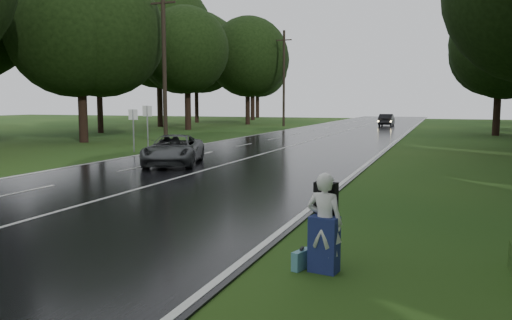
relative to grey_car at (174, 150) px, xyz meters
The scene contains 15 objects.
ground 9.76m from the grey_car, 77.62° to the right, with size 160.00×160.00×0.00m, color #254514.
road 10.72m from the grey_car, 78.75° to the left, with size 12.00×140.00×0.04m, color black.
lane_center 10.72m from the grey_car, 78.75° to the left, with size 0.12×140.00×0.01m, color silver.
grey_car is the anchor object (origin of this frame).
far_car 40.79m from the grey_car, 83.30° to the left, with size 1.47×4.21×1.39m, color black.
hitchhiker 14.63m from the grey_car, 50.58° to the right, with size 0.65×0.60×1.64m.
suitcase 14.41m from the grey_car, 51.74° to the right, with size 0.13×0.45×0.32m, color teal.
utility_pole_mid 11.97m from the grey_car, 122.45° to the left, with size 1.80×0.28×10.21m, color black, non-canonical shape.
utility_pole_far 36.90m from the grey_car, 100.01° to the left, with size 1.80×0.28×10.89m, color black, non-canonical shape.
road_sign_a 6.84m from the grey_car, 138.72° to the left, with size 0.57×0.10×2.37m, color white, non-canonical shape.
road_sign_b 7.84m from the grey_car, 130.90° to the left, with size 0.61×0.10×2.56m, color white, non-canonical shape.
tree_left_d 15.25m from the grey_car, 143.70° to the left, with size 8.08×8.08×12.62m, color black, non-canonical shape.
tree_left_e 29.11m from the grey_car, 117.08° to the left, with size 8.96×8.96×14.00m, color black, non-canonical shape.
tree_left_f 41.26m from the grey_car, 107.07° to the left, with size 8.94×8.94×13.97m, color black, non-canonical shape.
tree_right_e 30.88m from the grey_car, 60.78° to the left, with size 7.93×7.93×12.39m, color black, non-canonical shape.
Camera 1 is at (8.95, -9.60, 2.75)m, focal length 35.13 mm.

